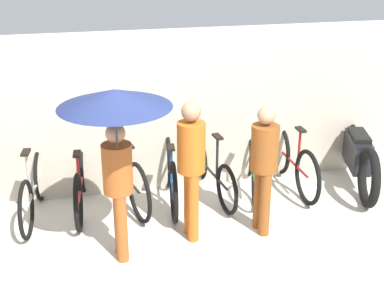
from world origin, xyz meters
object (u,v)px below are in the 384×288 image
(parked_bicycle_1, at_px, (34,189))
(parked_bicycle_6, at_px, (252,166))
(parked_bicycle_2, at_px, (81,182))
(parked_bicycle_7, at_px, (292,161))
(pedestrian_trailing, at_px, (264,161))
(motorcycle, at_px, (357,154))
(pedestrian_leading, at_px, (116,124))
(pedestrian_center, at_px, (191,161))
(parked_bicycle_5, at_px, (211,171))
(parked_bicycle_3, at_px, (126,176))
(parked_bicycle_4, at_px, (171,174))

(parked_bicycle_1, distance_m, parked_bicycle_6, 2.92)
(parked_bicycle_2, xyz_separation_m, parked_bicycle_7, (2.91, -0.02, 0.01))
(pedestrian_trailing, bearing_deg, parked_bicycle_7, -131.57)
(parked_bicycle_1, height_order, pedestrian_trailing, pedestrian_trailing)
(parked_bicycle_2, height_order, motorcycle, parked_bicycle_2)
(pedestrian_leading, height_order, pedestrian_trailing, pedestrian_leading)
(parked_bicycle_1, height_order, pedestrian_center, pedestrian_center)
(parked_bicycle_5, bearing_deg, motorcycle, -98.86)
(parked_bicycle_3, bearing_deg, pedestrian_leading, 158.89)
(parked_bicycle_1, relative_size, pedestrian_leading, 0.85)
(parked_bicycle_4, distance_m, pedestrian_leading, 1.91)
(parked_bicycle_4, relative_size, pedestrian_center, 1.06)
(parked_bicycle_6, relative_size, pedestrian_center, 0.97)
(parked_bicycle_1, relative_size, parked_bicycle_7, 0.96)
(parked_bicycle_7, bearing_deg, parked_bicycle_3, 89.84)
(parked_bicycle_7, bearing_deg, parked_bicycle_6, 86.53)
(parked_bicycle_7, xyz_separation_m, pedestrian_center, (-1.68, -0.98, 0.59))
(parked_bicycle_7, bearing_deg, parked_bicycle_1, 91.03)
(parked_bicycle_3, bearing_deg, parked_bicycle_4, -108.89)
(parked_bicycle_4, height_order, parked_bicycle_6, parked_bicycle_6)
(parked_bicycle_4, bearing_deg, pedestrian_center, -169.30)
(parked_bicycle_3, relative_size, pedestrian_center, 1.03)
(parked_bicycle_3, height_order, pedestrian_center, pedestrian_center)
(pedestrian_leading, distance_m, pedestrian_trailing, 1.85)
(parked_bicycle_1, bearing_deg, parked_bicycle_3, -79.06)
(parked_bicycle_7, bearing_deg, pedestrian_trailing, 141.45)
(pedestrian_leading, bearing_deg, pedestrian_center, -159.16)
(pedestrian_center, xyz_separation_m, motorcycle, (2.62, 0.90, -0.55))
(parked_bicycle_1, distance_m, motorcycle, 4.44)
(parked_bicycle_6, distance_m, pedestrian_trailing, 1.24)
(pedestrian_trailing, bearing_deg, parked_bicycle_4, -50.15)
(parked_bicycle_7, bearing_deg, parked_bicycle_2, 89.73)
(parked_bicycle_4, height_order, pedestrian_trailing, pedestrian_trailing)
(parked_bicycle_7, distance_m, pedestrian_leading, 3.10)
(parked_bicycle_6, height_order, pedestrian_center, pedestrian_center)
(parked_bicycle_2, relative_size, parked_bicycle_4, 1.00)
(parked_bicycle_2, bearing_deg, parked_bicycle_3, -85.41)
(parked_bicycle_2, height_order, pedestrian_trailing, pedestrian_trailing)
(parked_bicycle_1, distance_m, parked_bicycle_2, 0.59)
(parked_bicycle_2, xyz_separation_m, parked_bicycle_3, (0.58, -0.01, 0.03))
(parked_bicycle_6, bearing_deg, pedestrian_center, 146.69)
(parked_bicycle_2, xyz_separation_m, parked_bicycle_6, (2.33, 0.02, -0.01))
(parked_bicycle_4, distance_m, motorcycle, 2.69)
(parked_bicycle_4, height_order, pedestrian_leading, pedestrian_leading)
(motorcycle, bearing_deg, pedestrian_trailing, 134.85)
(parked_bicycle_3, bearing_deg, parked_bicycle_6, -101.88)
(parked_bicycle_3, relative_size, pedestrian_trailing, 1.09)
(parked_bicycle_1, xyz_separation_m, parked_bicycle_3, (1.16, 0.07, 0.02))
(parked_bicycle_2, height_order, parked_bicycle_5, parked_bicycle_2)
(parked_bicycle_5, xyz_separation_m, parked_bicycle_6, (0.59, 0.01, 0.01))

